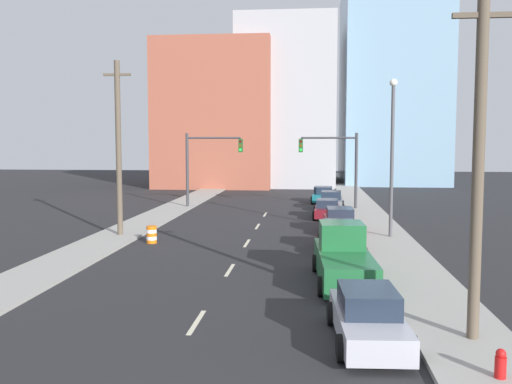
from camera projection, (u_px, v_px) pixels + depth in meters
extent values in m
cube|color=#9E9B93|center=(195.00, 198.00, 55.42)|extent=(2.86, 90.87, 0.15)
cube|color=#9E9B93|center=(357.00, 200.00, 53.92)|extent=(2.86, 90.87, 0.15)
cube|color=beige|center=(197.00, 322.00, 17.56)|extent=(0.16, 2.40, 0.01)
cube|color=beige|center=(230.00, 270.00, 24.70)|extent=(0.16, 2.40, 0.01)
cube|color=beige|center=(247.00, 243.00, 31.24)|extent=(0.16, 2.40, 0.01)
cube|color=beige|center=(258.00, 226.00, 37.46)|extent=(0.16, 2.40, 0.01)
cube|color=beige|center=(265.00, 214.00, 43.57)|extent=(0.16, 2.40, 0.01)
cube|color=#9E513D|center=(219.00, 116.00, 72.76)|extent=(14.00, 16.00, 17.65)
cube|color=#A8A8AD|center=(288.00, 106.00, 75.77)|extent=(12.00, 20.00, 20.65)
cube|color=#7A9EB7|center=(390.00, 85.00, 78.14)|extent=(13.00, 20.00, 26.67)
cylinder|color=#38383D|center=(187.00, 171.00, 47.56)|extent=(0.24, 0.24, 6.27)
cylinder|color=#38383D|center=(214.00, 138.00, 47.10)|extent=(4.50, 0.16, 0.16)
cube|color=#194C1E|center=(241.00, 146.00, 46.94)|extent=(0.34, 0.32, 1.10)
cylinder|color=#4C0C0C|center=(240.00, 141.00, 46.75)|extent=(0.22, 0.04, 0.22)
cylinder|color=#593F0C|center=(240.00, 146.00, 46.78)|extent=(0.22, 0.04, 0.22)
cylinder|color=#26E53F|center=(240.00, 150.00, 46.81)|extent=(0.22, 0.04, 0.22)
cylinder|color=#38383D|center=(356.00, 172.00, 46.22)|extent=(0.24, 0.24, 6.27)
cylinder|color=#38383D|center=(329.00, 138.00, 46.20)|extent=(4.50, 0.16, 0.16)
cube|color=#194C1E|center=(301.00, 146.00, 46.47)|extent=(0.34, 0.32, 1.10)
cylinder|color=#4C0C0C|center=(301.00, 141.00, 46.27)|extent=(0.22, 0.04, 0.22)
cylinder|color=#593F0C|center=(301.00, 146.00, 46.30)|extent=(0.22, 0.04, 0.22)
cylinder|color=#26E53F|center=(301.00, 150.00, 46.33)|extent=(0.22, 0.04, 0.22)
cylinder|color=brown|center=(478.00, 168.00, 15.31)|extent=(0.32, 0.32, 9.66)
cube|color=brown|center=(483.00, 15.00, 14.96)|extent=(1.60, 0.14, 0.14)
cylinder|color=brown|center=(119.00, 150.00, 32.80)|extent=(0.32, 0.32, 10.16)
cube|color=brown|center=(117.00, 75.00, 32.42)|extent=(1.60, 0.14, 0.14)
cylinder|color=orange|center=(152.00, 241.00, 31.26)|extent=(0.56, 0.56, 0.19)
cylinder|color=white|center=(152.00, 238.00, 31.25)|extent=(0.56, 0.56, 0.19)
cylinder|color=orange|center=(152.00, 235.00, 31.23)|extent=(0.56, 0.56, 0.19)
cylinder|color=white|center=(152.00, 231.00, 31.21)|extent=(0.56, 0.56, 0.19)
cylinder|color=orange|center=(152.00, 228.00, 31.20)|extent=(0.56, 0.56, 0.19)
cylinder|color=#4C4C51|center=(392.00, 164.00, 32.20)|extent=(0.20, 0.20, 8.62)
sphere|color=white|center=(394.00, 83.00, 31.80)|extent=(0.44, 0.44, 0.44)
cylinder|color=red|center=(500.00, 371.00, 13.04)|extent=(0.26, 0.26, 0.65)
sphere|color=red|center=(501.00, 354.00, 13.00)|extent=(0.23, 0.23, 0.23)
cube|color=#B2B2BC|center=(368.00, 323.00, 15.79)|extent=(1.96, 4.81, 0.69)
cube|color=#1E2838|center=(368.00, 300.00, 15.73)|extent=(1.62, 2.20, 0.64)
cylinder|color=black|center=(331.00, 313.00, 17.30)|extent=(0.26, 0.71, 0.70)
cylinder|color=black|center=(390.00, 314.00, 17.22)|extent=(0.26, 0.71, 0.70)
cylinder|color=black|center=(341.00, 348.00, 14.39)|extent=(0.26, 0.71, 0.70)
cylinder|color=black|center=(412.00, 349.00, 14.31)|extent=(0.26, 0.71, 0.70)
cube|color=#1E6033|center=(344.00, 265.00, 22.38)|extent=(2.27, 6.43, 1.05)
cube|color=#1E6033|center=(342.00, 235.00, 23.23)|extent=(1.83, 1.98, 1.02)
cylinder|color=black|center=(315.00, 263.00, 24.42)|extent=(0.25, 0.73, 0.72)
cylinder|color=black|center=(363.00, 264.00, 24.31)|extent=(0.25, 0.73, 0.72)
cylinder|color=black|center=(321.00, 286.00, 20.50)|extent=(0.25, 0.73, 0.72)
cylinder|color=black|center=(378.00, 287.00, 20.40)|extent=(0.25, 0.73, 0.72)
cube|color=brown|center=(339.00, 240.00, 29.03)|extent=(1.85, 4.57, 0.73)
cube|color=#1E2838|center=(339.00, 227.00, 28.97)|extent=(1.60, 2.07, 0.65)
cylinder|color=black|center=(320.00, 240.00, 30.53)|extent=(0.23, 0.61, 0.61)
cylinder|color=black|center=(355.00, 240.00, 30.38)|extent=(0.23, 0.61, 0.61)
cylinder|color=black|center=(322.00, 250.00, 27.73)|extent=(0.23, 0.61, 0.61)
cylinder|color=black|center=(360.00, 250.00, 27.58)|extent=(0.23, 0.61, 0.61)
cube|color=red|center=(340.00, 224.00, 34.81)|extent=(1.88, 4.83, 0.72)
cube|color=#1E2838|center=(340.00, 213.00, 34.75)|extent=(1.60, 2.19, 0.65)
cylinder|color=black|center=(324.00, 224.00, 36.37)|extent=(0.24, 0.62, 0.62)
cylinder|color=black|center=(352.00, 224.00, 36.24)|extent=(0.24, 0.62, 0.62)
cylinder|color=black|center=(326.00, 231.00, 33.42)|extent=(0.24, 0.62, 0.62)
cylinder|color=black|center=(357.00, 232.00, 33.29)|extent=(0.24, 0.62, 0.62)
cube|color=maroon|center=(327.00, 211.00, 41.43)|extent=(1.89, 4.36, 0.61)
cube|color=#1E2838|center=(327.00, 203.00, 41.38)|extent=(1.60, 1.99, 0.58)
cylinder|color=black|center=(315.00, 211.00, 42.88)|extent=(0.24, 0.71, 0.70)
cylinder|color=black|center=(339.00, 211.00, 42.65)|extent=(0.24, 0.71, 0.70)
cylinder|color=black|center=(314.00, 216.00, 40.24)|extent=(0.24, 0.71, 0.70)
cylinder|color=black|center=(340.00, 216.00, 40.01)|extent=(0.24, 0.71, 0.70)
cube|color=slate|center=(331.00, 203.00, 46.54)|extent=(2.02, 4.54, 0.71)
cube|color=#1E2838|center=(331.00, 195.00, 46.48)|extent=(1.68, 2.08, 0.64)
cylinder|color=black|center=(320.00, 204.00, 48.06)|extent=(0.25, 0.65, 0.64)
cylinder|color=black|center=(343.00, 204.00, 47.78)|extent=(0.25, 0.65, 0.64)
cylinder|color=black|center=(319.00, 208.00, 45.34)|extent=(0.25, 0.65, 0.64)
cylinder|color=black|center=(343.00, 208.00, 45.06)|extent=(0.25, 0.65, 0.64)
cube|color=#196B75|center=(323.00, 197.00, 52.03)|extent=(2.03, 4.34, 0.66)
cube|color=#1E2838|center=(323.00, 190.00, 51.97)|extent=(1.70, 1.99, 0.62)
cylinder|color=black|center=(313.00, 197.00, 53.48)|extent=(0.25, 0.69, 0.68)
cylinder|color=black|center=(334.00, 198.00, 53.21)|extent=(0.25, 0.69, 0.68)
cylinder|color=black|center=(312.00, 200.00, 50.87)|extent=(0.25, 0.69, 0.68)
cylinder|color=black|center=(333.00, 201.00, 50.60)|extent=(0.25, 0.69, 0.68)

